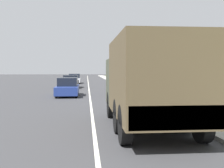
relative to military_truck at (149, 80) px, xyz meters
The scene contains 8 objects.
ground_plane 27.80m from the military_truck, 94.01° to the left, with size 180.00×180.00×0.00m, color #38383A.
lane_centre_stripe 27.80m from the military_truck, 94.01° to the left, with size 0.12×120.00×0.00m.
sidewalk_right 27.85m from the military_truck, 84.72° to the left, with size 1.80×120.00×0.12m.
grass_strip_right 28.59m from the military_truck, 75.89° to the left, with size 7.00×120.00×0.02m.
military_truck is the anchor object (origin of this frame).
car_nearest_ahead 13.46m from the military_truck, 105.99° to the left, with size 1.72×4.47×1.46m.
car_second_ahead 23.40m from the military_truck, 99.92° to the left, with size 1.81×4.28×1.46m.
car_third_ahead 33.87m from the military_truck, 96.86° to the left, with size 1.85×4.77×1.46m.
Camera 1 is at (-0.24, 2.61, 2.10)m, focal length 45.00 mm.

